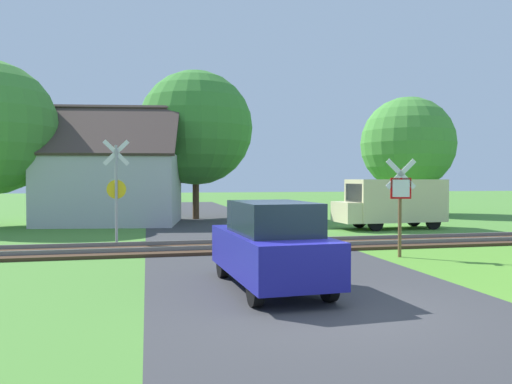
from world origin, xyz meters
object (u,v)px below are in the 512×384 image
(tree_center, at_px, (196,128))
(house, at_px, (113,185))
(mail_truck, at_px, (392,202))
(tree_far, at_px, (408,144))
(parked_car, at_px, (271,245))
(stop_sign_near, at_px, (400,199))
(crossing_sign_far, at_px, (116,186))

(tree_center, bearing_deg, house, -155.00)
(mail_truck, bearing_deg, house, 63.59)
(tree_far, bearing_deg, parked_car, -125.65)
(stop_sign_near, xyz_separation_m, parked_car, (-4.62, -3.20, -0.79))
(mail_truck, bearing_deg, crossing_sign_far, 103.40)
(tree_center, relative_size, parked_car, 2.05)
(mail_truck, bearing_deg, stop_sign_near, 151.18)
(mail_truck, bearing_deg, tree_far, -35.54)
(tree_far, xyz_separation_m, parked_car, (-13.89, -19.36, -3.63))
(tree_center, bearing_deg, parked_car, -90.80)
(stop_sign_near, distance_m, crossing_sign_far, 9.16)
(tree_far, distance_m, mail_truck, 10.58)
(crossing_sign_far, height_order, tree_far, tree_far)
(tree_center, distance_m, mail_truck, 11.83)
(tree_center, bearing_deg, stop_sign_near, -74.13)
(house, bearing_deg, tree_far, 17.62)
(parked_car, bearing_deg, mail_truck, 48.97)
(parked_car, bearing_deg, tree_center, 85.80)
(house, relative_size, tree_far, 1.01)
(house, height_order, parked_car, house)
(crossing_sign_far, distance_m, house, 8.98)
(stop_sign_near, relative_size, mail_truck, 0.57)
(parked_car, bearing_deg, crossing_sign_far, 111.30)
(house, bearing_deg, crossing_sign_far, -76.97)
(stop_sign_near, xyz_separation_m, mail_truck, (3.80, 7.73, -0.44))
(house, bearing_deg, parked_car, -67.28)
(house, distance_m, parked_car, 17.02)
(crossing_sign_far, bearing_deg, parked_car, -64.07)
(stop_sign_near, height_order, tree_far, tree_far)
(stop_sign_near, relative_size, tree_far, 0.38)
(house, distance_m, tree_far, 18.46)
(stop_sign_near, relative_size, parked_car, 0.69)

